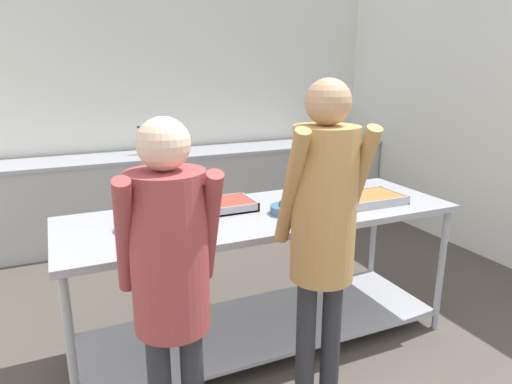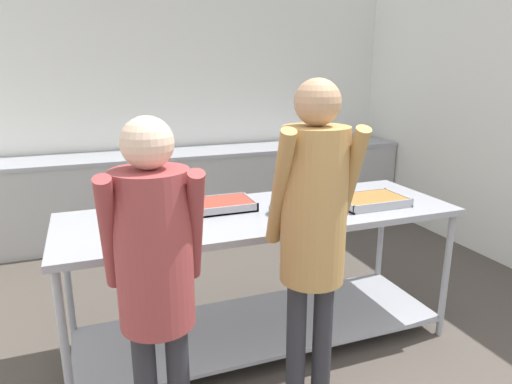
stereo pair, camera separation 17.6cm
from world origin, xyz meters
TOP-DOWN VIEW (x-y plane):
  - wall_rear at (0.00, 4.35)m, footprint 5.05×0.06m
  - wall_right at (2.50, 2.18)m, footprint 0.06×4.47m
  - back_counter at (0.00, 3.98)m, footprint 4.89×0.65m
  - serving_counter at (-0.11, 1.64)m, footprint 2.46×0.83m
  - sauce_pan at (-0.84, 1.63)m, footprint 0.42×0.28m
  - serving_tray_vegetables at (-0.36, 1.78)m, footprint 0.47×0.29m
  - broccoli_bowl at (0.00, 1.55)m, footprint 0.19×0.19m
  - plate_stack at (0.24, 1.76)m, footprint 0.23×0.23m
  - serving_tray_roast at (0.61, 1.53)m, footprint 0.44×0.30m
  - guest_serving_left at (-0.13, 0.91)m, footprint 0.44×0.39m
  - guest_serving_right at (-0.88, 0.89)m, footprint 0.44×0.34m
  - water_bottle at (-0.44, 3.99)m, footprint 0.06×0.06m

SIDE VIEW (x-z plane):
  - back_counter at x=0.00m, z-range 0.00..0.90m
  - serving_counter at x=-0.11m, z-range 0.16..1.08m
  - plate_stack at x=0.24m, z-range 0.92..0.97m
  - serving_tray_vegetables at x=-0.36m, z-range 0.92..0.97m
  - serving_tray_roast at x=0.61m, z-range 0.92..0.97m
  - broccoli_bowl at x=0.00m, z-range 0.91..1.00m
  - sauce_pan at x=-0.84m, z-range 0.92..1.00m
  - guest_serving_right at x=-0.88m, z-range 0.20..1.82m
  - water_bottle at x=-0.44m, z-range 0.89..1.19m
  - guest_serving_left at x=-0.13m, z-range 0.23..1.98m
  - wall_rear at x=0.00m, z-range 0.00..2.65m
  - wall_right at x=2.50m, z-range 0.00..2.65m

